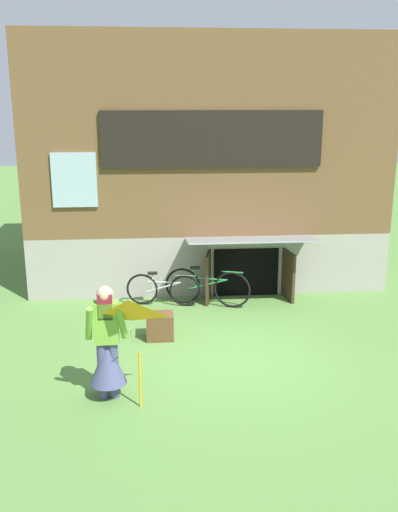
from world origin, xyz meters
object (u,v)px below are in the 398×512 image
(wooden_crate, at_px, (160,326))
(person, at_px, (107,352))
(bicycle_green, at_px, (207,287))
(kite, at_px, (129,326))
(bicycle_silver, at_px, (163,289))

(wooden_crate, bearing_deg, person, -110.58)
(bicycle_green, distance_m, wooden_crate, 1.91)
(kite, bearing_deg, bicycle_silver, 82.85)
(wooden_crate, bearing_deg, bicycle_green, 58.04)
(bicycle_green, bearing_deg, wooden_crate, -102.93)
(person, height_order, bicycle_green, person)
(bicycle_silver, height_order, wooden_crate, bicycle_silver)
(kite, distance_m, wooden_crate, 2.76)
(person, bearing_deg, bicycle_green, 60.47)
(kite, relative_size, wooden_crate, 3.24)
(person, xyz_separation_m, kite, (0.34, -0.49, 0.58))
(person, relative_size, kite, 1.08)
(kite, height_order, bicycle_green, kite)
(bicycle_silver, bearing_deg, wooden_crate, -82.70)
(bicycle_green, height_order, bicycle_silver, bicycle_green)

